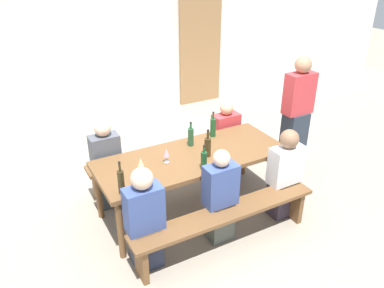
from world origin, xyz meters
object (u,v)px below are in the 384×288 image
(wine_bottle_1, at_px, (204,160))
(wine_bottle_4, at_px, (213,127))
(wine_bottle_0, at_px, (208,147))
(seated_guest_near_1, at_px, (220,198))
(seated_guest_far_1, at_px, (225,139))
(wine_glass_0, at_px, (166,153))
(seated_guest_near_2, at_px, (285,176))
(wine_bottle_2, at_px, (191,137))
(bench_far, at_px, (166,157))
(bench_near, at_px, (226,218))
(wine_glass_1, at_px, (141,162))
(tasting_table, at_px, (192,161))
(seated_guest_near_0, at_px, (145,221))
(wine_bottle_3, at_px, (121,181))
(wooden_door, at_px, (200,51))
(seated_guest_far_0, at_px, (107,166))
(standing_host, at_px, (296,119))

(wine_bottle_1, relative_size, wine_bottle_4, 0.87)
(wine_bottle_0, xyz_separation_m, seated_guest_near_1, (-0.14, -0.50, -0.35))
(seated_guest_far_1, bearing_deg, wine_glass_0, -63.41)
(seated_guest_near_2, bearing_deg, wine_bottle_2, 43.76)
(wine_bottle_4, xyz_separation_m, seated_guest_far_1, (0.38, 0.27, -0.38))
(bench_far, bearing_deg, bench_near, -90.00)
(wine_glass_1, height_order, seated_guest_near_1, seated_guest_near_1)
(bench_near, distance_m, wine_bottle_2, 1.11)
(wine_bottle_2, xyz_separation_m, wine_bottle_4, (0.37, 0.09, 0.01))
(tasting_table, relative_size, wine_bottle_1, 7.71)
(bench_far, distance_m, wine_glass_1, 1.15)
(wine_bottle_1, relative_size, wine_bottle_2, 0.94)
(seated_guest_near_0, bearing_deg, wine_bottle_0, -63.24)
(wine_bottle_4, bearing_deg, seated_guest_far_1, 35.71)
(seated_guest_far_1, bearing_deg, wine_glass_1, -66.67)
(wine_bottle_4, bearing_deg, wine_glass_0, -158.36)
(wine_bottle_2, bearing_deg, wine_bottle_3, -152.24)
(wine_bottle_0, bearing_deg, wine_bottle_3, -167.76)
(wine_bottle_0, relative_size, seated_guest_near_0, 0.29)
(seated_guest_far_1, bearing_deg, tasting_table, -55.22)
(wine_glass_1, bearing_deg, tasting_table, 4.81)
(tasting_table, height_order, wine_bottle_1, wine_bottle_1)
(wine_bottle_4, distance_m, wine_glass_1, 1.19)
(wine_bottle_1, xyz_separation_m, seated_guest_far_1, (0.89, 0.92, -0.37))
(wooden_door, distance_m, wine_bottle_0, 3.73)
(wine_glass_0, height_order, seated_guest_near_0, seated_guest_near_0)
(tasting_table, distance_m, wine_bottle_0, 0.26)
(wine_bottle_1, distance_m, wine_bottle_4, 0.82)
(wine_bottle_1, height_order, seated_guest_near_2, seated_guest_near_2)
(tasting_table, relative_size, seated_guest_near_0, 1.97)
(wine_bottle_1, distance_m, seated_guest_near_2, 1.02)
(seated_guest_far_0, bearing_deg, wine_bottle_4, 78.37)
(bench_far, height_order, wine_glass_0, wine_glass_0)
(wine_bottle_0, bearing_deg, wine_bottle_1, -128.72)
(seated_guest_near_1, relative_size, seated_guest_far_1, 1.04)
(bench_near, bearing_deg, standing_host, 27.09)
(seated_guest_near_1, bearing_deg, seated_guest_far_0, 35.96)
(wine_bottle_1, xyz_separation_m, wine_glass_0, (-0.29, 0.33, 0.01))
(bench_near, relative_size, seated_guest_far_0, 1.86)
(seated_guest_near_2, distance_m, seated_guest_far_1, 1.19)
(wine_bottle_2, relative_size, wine_bottle_3, 0.88)
(seated_guest_near_0, xyz_separation_m, standing_host, (2.50, 0.70, 0.28))
(wine_bottle_3, relative_size, seated_guest_far_1, 0.33)
(wine_bottle_0, distance_m, wine_bottle_1, 0.30)
(wine_bottle_3, bearing_deg, seated_guest_near_0, -65.83)
(wooden_door, relative_size, seated_guest_near_0, 1.86)
(bench_near, relative_size, bench_far, 1.00)
(wine_bottle_2, bearing_deg, bench_far, 102.08)
(seated_guest_near_0, bearing_deg, wine_bottle_2, -49.13)
(wooden_door, bearing_deg, wine_glass_1, -128.47)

